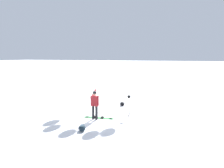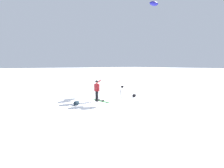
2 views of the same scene
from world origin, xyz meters
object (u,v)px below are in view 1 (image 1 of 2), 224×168
snowboarder (95,102)px  gear_bag_small (82,128)px  snowboard (99,118)px  camera_tripod (129,102)px  gear_bag_large (122,104)px

snowboarder → gear_bag_small: size_ratio=2.71×
snowboarder → snowboard: 1.04m
snowboarder → camera_tripod: (1.13, -1.70, -0.07)m
snowboarder → snowboard: size_ratio=0.93×
snowboarder → snowboard: bearing=-20.5°
snowboarder → camera_tripod: 2.04m
camera_tripod → gear_bag_small: camera_tripod is taller
snowboarder → gear_bag_large: size_ratio=2.86×
gear_bag_large → snowboard: bearing=173.3°
snowboard → gear_bag_small: 2.13m
snowboard → gear_bag_large: 3.31m
gear_bag_large → camera_tripod: size_ratio=0.45×
camera_tripod → gear_bag_small: (-2.97, 1.51, -0.78)m
snowboard → gear_bag_small: bearing=-177.7°
snowboarder → gear_bag_large: (3.58, -0.49, -0.88)m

